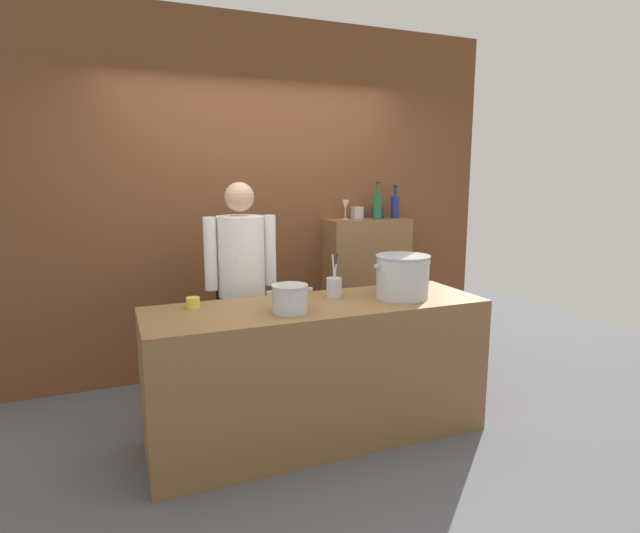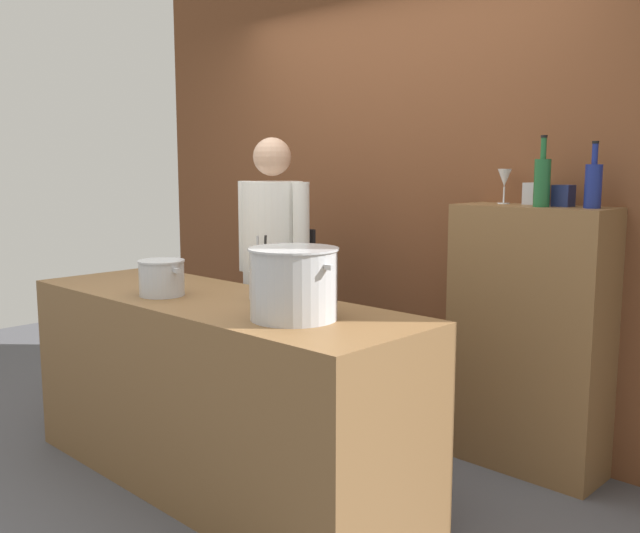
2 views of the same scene
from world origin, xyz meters
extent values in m
plane|color=#4C4C51|center=(0.00, 0.00, 0.00)|extent=(8.00, 8.00, 0.00)
cube|color=brown|center=(0.00, 1.40, 1.50)|extent=(4.40, 0.10, 3.00)
cube|color=brown|center=(0.00, 0.00, 0.45)|extent=(2.17, 0.70, 0.90)
cube|color=brown|center=(0.97, 1.19, 0.66)|extent=(0.76, 0.32, 1.32)
cylinder|color=black|center=(-0.23, 0.67, 0.42)|extent=(0.14, 0.14, 0.84)
cylinder|color=black|center=(-0.43, 0.67, 0.42)|extent=(0.14, 0.14, 0.84)
cylinder|color=white|center=(-0.33, 0.67, 1.13)|extent=(0.34, 0.34, 0.58)
cube|color=black|center=(-0.34, 0.85, 0.89)|extent=(0.30, 0.03, 0.52)
cylinder|color=white|center=(-0.11, 0.68, 1.16)|extent=(0.09, 0.09, 0.52)
cylinder|color=white|center=(-0.55, 0.66, 1.16)|extent=(0.09, 0.09, 0.52)
sphere|color=tan|center=(-0.33, 0.67, 1.55)|extent=(0.21, 0.21, 0.21)
cylinder|color=#B7BABF|center=(0.58, -0.05, 1.04)|extent=(0.35, 0.35, 0.28)
cylinder|color=#B7BABF|center=(0.58, -0.05, 1.18)|extent=(0.36, 0.36, 0.01)
cube|color=#B7BABF|center=(0.39, -0.05, 1.13)|extent=(0.04, 0.02, 0.02)
cube|color=#B7BABF|center=(0.78, -0.05, 1.13)|extent=(0.04, 0.02, 0.02)
cylinder|color=#B7BABF|center=(-0.23, -0.13, 0.98)|extent=(0.21, 0.21, 0.16)
cylinder|color=#B7BABF|center=(-0.23, -0.13, 1.06)|extent=(0.22, 0.22, 0.01)
cube|color=#B7BABF|center=(-0.35, -0.13, 1.03)|extent=(0.04, 0.02, 0.02)
cube|color=#B7BABF|center=(-0.11, -0.13, 1.03)|extent=(0.04, 0.02, 0.02)
cylinder|color=#B7BABF|center=(0.17, 0.13, 0.97)|extent=(0.10, 0.10, 0.13)
cylinder|color=#B7BABF|center=(0.18, 0.15, 1.02)|extent=(0.03, 0.02, 0.20)
cylinder|color=olive|center=(0.17, 0.15, 1.01)|extent=(0.03, 0.01, 0.19)
cylinder|color=#B7BABF|center=(0.17, 0.13, 1.06)|extent=(0.03, 0.02, 0.27)
cylinder|color=#262626|center=(0.18, 0.15, 1.06)|extent=(0.05, 0.03, 0.28)
cylinder|color=yellow|center=(-0.75, 0.20, 0.93)|extent=(0.08, 0.08, 0.07)
cylinder|color=navy|center=(1.25, 1.19, 1.41)|extent=(0.08, 0.08, 0.20)
cylinder|color=navy|center=(1.25, 1.19, 1.56)|extent=(0.03, 0.03, 0.09)
cylinder|color=black|center=(1.25, 1.19, 1.61)|extent=(0.03, 0.03, 0.01)
cylinder|color=#1E592D|center=(1.03, 1.13, 1.43)|extent=(0.08, 0.08, 0.22)
cylinder|color=#1E592D|center=(1.03, 1.13, 1.59)|extent=(0.03, 0.03, 0.10)
cylinder|color=black|center=(1.03, 1.13, 1.64)|extent=(0.03, 0.03, 0.01)
cylinder|color=silver|center=(0.77, 1.25, 1.32)|extent=(0.06, 0.06, 0.01)
cylinder|color=silver|center=(0.77, 1.25, 1.36)|extent=(0.01, 0.01, 0.08)
cone|color=silver|center=(0.77, 1.25, 1.45)|extent=(0.07, 0.07, 0.09)
cube|color=#B2B2B7|center=(0.91, 1.30, 1.37)|extent=(0.09, 0.09, 0.11)
cube|color=navy|center=(1.09, 1.23, 1.37)|extent=(0.08, 0.08, 0.10)
camera|label=1|loc=(-1.19, -2.94, 1.71)|focal=28.86mm
camera|label=2|loc=(2.55, -1.96, 1.51)|focal=39.33mm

